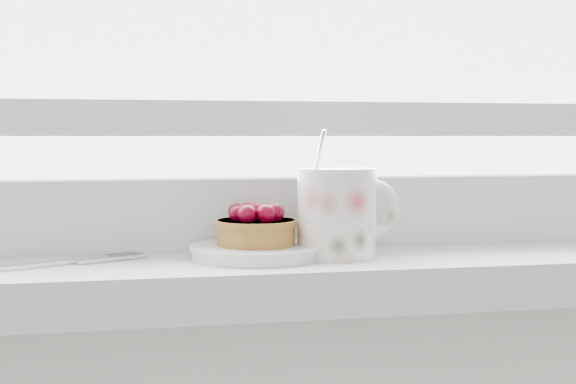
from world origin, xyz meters
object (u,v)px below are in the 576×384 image
object	(u,v)px
saucer	(256,251)
raspberry_tart	(256,227)
floral_mug	(339,211)
fork	(25,266)

from	to	relation	value
saucer	raspberry_tart	size ratio (longest dim) A/B	1.64
saucer	raspberry_tart	distance (m)	0.02
saucer	floral_mug	world-z (taller)	floral_mug
saucer	fork	bearing A→B (deg)	-175.01
raspberry_tart	fork	world-z (taller)	raspberry_tart
raspberry_tart	floral_mug	bearing A→B (deg)	-6.85
floral_mug	raspberry_tart	bearing A→B (deg)	173.15
raspberry_tart	floral_mug	world-z (taller)	floral_mug
floral_mug	fork	world-z (taller)	floral_mug
saucer	raspberry_tart	bearing A→B (deg)	-79.61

